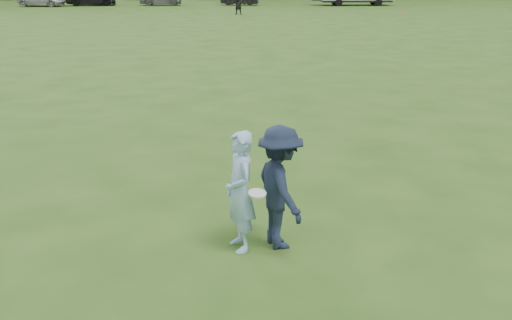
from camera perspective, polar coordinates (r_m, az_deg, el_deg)
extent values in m
plane|color=#274A15|center=(9.53, -1.21, -8.04)|extent=(200.00, 200.00, 0.00)
imported|color=#94BEE6|center=(9.05, -1.54, -3.03)|extent=(0.63, 0.79, 1.88)
imported|color=#182236|center=(9.15, 2.31, -2.62)|extent=(1.05, 1.41, 1.93)
imported|color=black|center=(55.82, -1.69, 14.61)|extent=(1.68, 0.66, 1.78)
imported|color=#ABAAAF|center=(70.72, -19.68, 14.15)|extent=(5.12, 2.89, 1.35)
cone|color=#E5510C|center=(61.06, 13.73, 13.72)|extent=(0.28, 0.28, 0.30)
cylinder|color=white|center=(8.80, 0.12, -3.19)|extent=(0.30, 0.29, 0.09)
cube|color=black|center=(69.64, 9.53, 14.73)|extent=(7.60, 2.30, 0.25)
cylinder|color=black|center=(67.97, 7.89, 14.64)|extent=(0.80, 0.25, 0.80)
cylinder|color=black|center=(70.42, 7.49, 14.77)|extent=(0.80, 0.25, 0.80)
cylinder|color=black|center=(68.96, 11.60, 14.50)|extent=(0.80, 0.25, 0.80)
cylinder|color=black|center=(71.38, 11.07, 14.64)|extent=(0.80, 0.25, 0.80)
cube|color=#333333|center=(68.80, 5.83, 14.88)|extent=(1.20, 0.15, 0.12)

